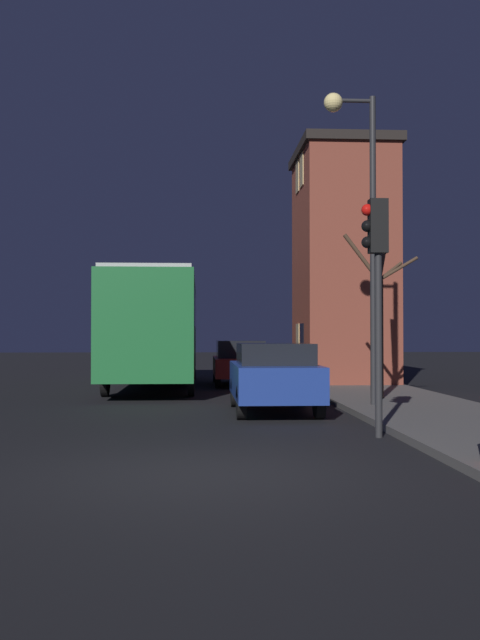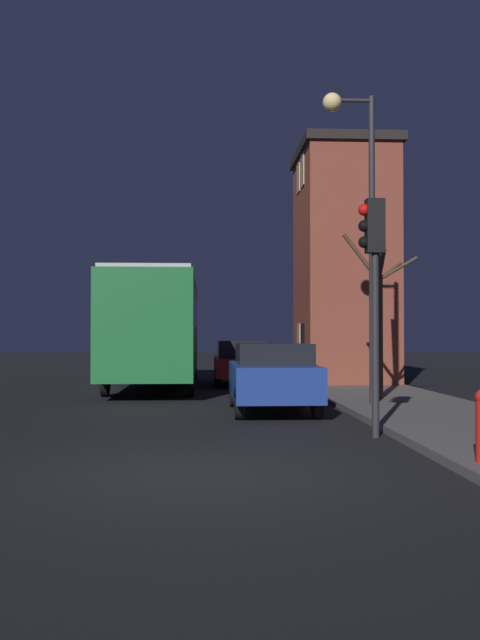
# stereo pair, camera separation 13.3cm
# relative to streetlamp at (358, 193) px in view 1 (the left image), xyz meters

# --- Properties ---
(ground_plane) EXTENTS (120.00, 120.00, 0.00)m
(ground_plane) POSITION_rel_streetlamp_xyz_m (-3.58, -6.96, -4.91)
(ground_plane) COLOR black
(brick_building) EXTENTS (3.18, 4.44, 7.97)m
(brick_building) POSITION_rel_streetlamp_xyz_m (1.31, 8.18, -0.77)
(brick_building) COLOR brown
(brick_building) RESTS_ON sidewalk
(streetlamp) EXTENTS (1.18, 0.43, 7.04)m
(streetlamp) POSITION_rel_streetlamp_xyz_m (0.00, 0.00, 0.00)
(streetlamp) COLOR #28282B
(streetlamp) RESTS_ON sidewalk
(traffic_light) EXTENTS (0.43, 0.24, 3.96)m
(traffic_light) POSITION_rel_streetlamp_xyz_m (-0.65, -4.18, -2.06)
(traffic_light) COLOR #28282B
(traffic_light) RESTS_ON ground
(bare_tree) EXTENTS (1.90, 1.43, 4.39)m
(bare_tree) POSITION_rel_streetlamp_xyz_m (0.91, 1.71, -2.63)
(bare_tree) COLOR #473323
(bare_tree) RESTS_ON sidewalk
(bus) EXTENTS (2.55, 11.30, 3.51)m
(bus) POSITION_rel_streetlamp_xyz_m (-4.98, 7.56, -2.81)
(bus) COLOR #1E6B33
(bus) RESTS_ON ground
(car_near_lane) EXTENTS (1.76, 3.90, 1.51)m
(car_near_lane) POSITION_rel_streetlamp_xyz_m (-1.96, -0.34, -4.10)
(car_near_lane) COLOR navy
(car_near_lane) RESTS_ON ground
(car_mid_lane) EXTENTS (1.75, 4.18, 1.50)m
(car_mid_lane) POSITION_rel_streetlamp_xyz_m (-2.21, 8.31, -4.13)
(car_mid_lane) COLOR #B21E19
(car_mid_lane) RESTS_ON ground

